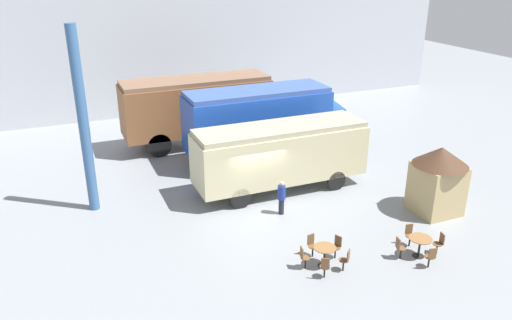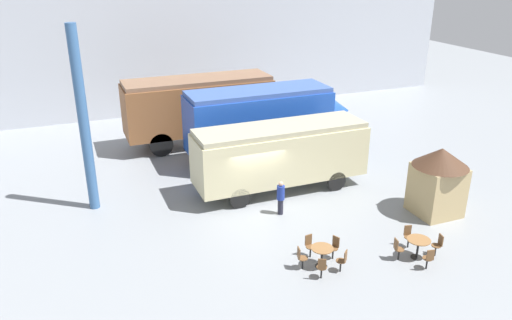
# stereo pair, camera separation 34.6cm
# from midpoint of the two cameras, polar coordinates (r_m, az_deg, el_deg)

# --- Properties ---
(ground_plane) EXTENTS (80.00, 80.00, 0.00)m
(ground_plane) POSITION_cam_midpoint_polar(r_m,az_deg,el_deg) (22.83, -0.51, -4.76)
(ground_plane) COLOR gray
(backdrop_wall) EXTENTS (44.00, 0.15, 9.00)m
(backdrop_wall) POSITION_cam_midpoint_polar(r_m,az_deg,el_deg) (35.69, -10.19, 12.36)
(backdrop_wall) COLOR #B2B7C1
(backdrop_wall) RESTS_ON ground_plane
(passenger_coach_wooden) EXTENTS (8.57, 2.69, 3.96)m
(passenger_coach_wooden) POSITION_cam_midpoint_polar(r_m,az_deg,el_deg) (29.39, -7.14, 6.25)
(passenger_coach_wooden) COLOR brown
(passenger_coach_wooden) RESTS_ON ground_plane
(streamlined_locomotive) EXTENTS (9.42, 2.64, 3.97)m
(streamlined_locomotive) POSITION_cam_midpoint_polar(r_m,az_deg,el_deg) (26.93, 1.10, 4.80)
(streamlined_locomotive) COLOR blue
(streamlined_locomotive) RESTS_ON ground_plane
(passenger_coach_vintage) EXTENTS (8.14, 2.41, 3.19)m
(passenger_coach_vintage) POSITION_cam_midpoint_polar(r_m,az_deg,el_deg) (23.32, 2.37, 0.88)
(passenger_coach_vintage) COLOR beige
(passenger_coach_vintage) RESTS_ON ground_plane
(cafe_table_near) EXTENTS (0.86, 0.86, 0.77)m
(cafe_table_near) POSITION_cam_midpoint_polar(r_m,az_deg,el_deg) (19.50, 17.76, -8.92)
(cafe_table_near) COLOR black
(cafe_table_near) RESTS_ON ground_plane
(cafe_table_mid) EXTENTS (0.81, 0.81, 0.78)m
(cafe_table_mid) POSITION_cam_midpoint_polar(r_m,az_deg,el_deg) (18.20, 7.31, -10.35)
(cafe_table_mid) COLOR black
(cafe_table_mid) RESTS_ON ground_plane
(cafe_chair_0) EXTENTS (0.36, 0.38, 0.87)m
(cafe_chair_0) POSITION_cam_midpoint_polar(r_m,az_deg,el_deg) (18.96, 18.85, -10.36)
(cafe_chair_0) COLOR black
(cafe_chair_0) RESTS_ON ground_plane
(cafe_chair_1) EXTENTS (0.38, 0.36, 0.87)m
(cafe_chair_1) POSITION_cam_midpoint_polar(r_m,az_deg,el_deg) (19.92, 19.77, -8.83)
(cafe_chair_1) COLOR black
(cafe_chair_1) RESTS_ON ground_plane
(cafe_chair_2) EXTENTS (0.36, 0.38, 0.87)m
(cafe_chair_2) POSITION_cam_midpoint_polar(r_m,az_deg,el_deg) (20.14, 16.67, -8.05)
(cafe_chair_2) COLOR black
(cafe_chair_2) RESTS_ON ground_plane
(cafe_chair_3) EXTENTS (0.38, 0.36, 0.87)m
(cafe_chair_3) POSITION_cam_midpoint_polar(r_m,az_deg,el_deg) (19.20, 15.59, -9.51)
(cafe_chair_3) COLOR black
(cafe_chair_3) RESTS_ON ground_plane
(cafe_chair_4) EXTENTS (0.38, 0.36, 0.87)m
(cafe_chair_4) POSITION_cam_midpoint_polar(r_m,az_deg,el_deg) (18.04, 4.92, -10.90)
(cafe_chair_4) COLOR black
(cafe_chair_4) RESTS_ON ground_plane
(cafe_chair_5) EXTENTS (0.39, 0.40, 0.87)m
(cafe_chair_5) POSITION_cam_midpoint_polar(r_m,az_deg,el_deg) (17.60, 7.31, -11.94)
(cafe_chair_5) COLOR black
(cafe_chair_5) RESTS_ON ground_plane
(cafe_chair_6) EXTENTS (0.40, 0.40, 0.87)m
(cafe_chair_6) POSITION_cam_midpoint_polar(r_m,az_deg,el_deg) (18.09, 9.68, -11.07)
(cafe_chair_6) COLOR black
(cafe_chair_6) RESTS_ON ground_plane
(cafe_chair_7) EXTENTS (0.40, 0.38, 0.87)m
(cafe_chair_7) POSITION_cam_midpoint_polar(r_m,az_deg,el_deg) (18.80, 8.69, -9.61)
(cafe_chair_7) COLOR black
(cafe_chair_7) RESTS_ON ground_plane
(cafe_chair_8) EXTENTS (0.36, 0.37, 0.87)m
(cafe_chair_8) POSITION_cam_midpoint_polar(r_m,az_deg,el_deg) (18.77, 5.87, -9.50)
(cafe_chair_8) COLOR black
(cafe_chair_8) RESTS_ON ground_plane
(visitor_person) EXTENTS (0.34, 0.34, 1.54)m
(visitor_person) POSITION_cam_midpoint_polar(r_m,az_deg,el_deg) (21.43, 2.47, -4.20)
(visitor_person) COLOR #262633
(visitor_person) RESTS_ON ground_plane
(ticket_kiosk) EXTENTS (2.34, 2.34, 3.00)m
(ticket_kiosk) POSITION_cam_midpoint_polar(r_m,az_deg,el_deg) (22.57, 19.69, -1.79)
(ticket_kiosk) COLOR tan
(ticket_kiosk) RESTS_ON ground_plane
(support_pillar) EXTENTS (0.44, 0.44, 8.00)m
(support_pillar) POSITION_cam_midpoint_polar(r_m,az_deg,el_deg) (21.94, -19.56, 4.08)
(support_pillar) COLOR #386093
(support_pillar) RESTS_ON ground_plane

